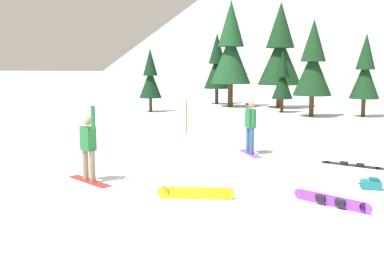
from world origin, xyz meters
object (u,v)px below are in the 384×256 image
at_px(loose_snowboard_far_spare, 196,193).
at_px(pine_tree_short, 280,50).
at_px(snowboarder_foreground, 88,146).
at_px(loose_snowboard_near_left, 352,165).
at_px(pine_tree_young, 365,72).
at_px(pine_tree_broad, 283,79).
at_px(trail_marker_pole, 186,118).
at_px(backpack_teal, 371,184).
at_px(pine_tree_twin, 150,77).
at_px(pine_tree_slender, 313,64).
at_px(snowboarder_midground, 250,126).
at_px(pine_tree_leaning, 217,66).
at_px(loose_snowboard_near_right, 331,201).
at_px(pine_tree_tall, 231,49).

distance_m(loose_snowboard_far_spare, pine_tree_short, 23.87).
xyz_separation_m(snowboarder_foreground, loose_snowboard_near_left, (6.30, 4.20, -0.89)).
distance_m(pine_tree_young, pine_tree_broad, 5.07).
bearing_deg(trail_marker_pole, loose_snowboard_far_spare, -68.65).
xyz_separation_m(backpack_teal, pine_tree_twin, (-12.89, 15.52, 2.15)).
relative_size(snowboarder_foreground, pine_tree_slender, 0.34).
xyz_separation_m(snowboarder_midground, trail_marker_pole, (-3.55, 3.50, -0.24)).
bearing_deg(pine_tree_leaning, backpack_teal, -65.49).
bearing_deg(pine_tree_twin, pine_tree_leaning, 73.48).
height_order(snowboarder_foreground, pine_tree_twin, pine_tree_twin).
xyz_separation_m(loose_snowboard_far_spare, pine_tree_young, (3.97, 19.08, 2.53)).
relative_size(snowboarder_midground, pine_tree_young, 0.37).
bearing_deg(loose_snowboard_far_spare, loose_snowboard_near_right, 7.28).
distance_m(loose_snowboard_near_right, pine_tree_young, 18.92).
distance_m(trail_marker_pole, pine_tree_tall, 14.73).
height_order(snowboarder_midground, loose_snowboard_near_left, snowboarder_midground).
xyz_separation_m(loose_snowboard_far_spare, pine_tree_twin, (-9.20, 17.66, 2.14)).
relative_size(pine_tree_leaning, pine_tree_broad, 1.41).
bearing_deg(pine_tree_broad, pine_tree_tall, 144.85).
distance_m(loose_snowboard_near_left, pine_tree_leaning, 23.26).
bearing_deg(pine_tree_young, snowboarder_midground, -106.07).
distance_m(backpack_teal, pine_tree_slender, 16.49).
relative_size(loose_snowboard_near_right, pine_tree_young, 0.33).
distance_m(pine_tree_short, pine_tree_tall, 3.57).
distance_m(loose_snowboard_near_right, trail_marker_pole, 10.70).
height_order(backpack_teal, pine_tree_slender, pine_tree_slender).
xyz_separation_m(backpack_teal, pine_tree_short, (-5.34, 21.34, 4.01)).
distance_m(trail_marker_pole, pine_tree_young, 12.73).
bearing_deg(pine_tree_broad, loose_snowboard_far_spare, -87.28).
bearing_deg(pine_tree_leaning, pine_tree_tall, -52.70).
distance_m(loose_snowboard_near_left, pine_tree_short, 19.85).
bearing_deg(pine_tree_slender, snowboarder_foreground, -103.03).
xyz_separation_m(pine_tree_broad, pine_tree_tall, (-4.25, 2.99, 2.08)).
distance_m(snowboarder_midground, pine_tree_slender, 12.90).
bearing_deg(pine_tree_slender, pine_tree_twin, -177.30).
height_order(loose_snowboard_near_right, trail_marker_pole, trail_marker_pole).
bearing_deg(trail_marker_pole, pine_tree_slender, 63.59).
distance_m(snowboarder_foreground, snowboarder_midground, 5.84).
height_order(loose_snowboard_far_spare, pine_tree_leaning, pine_tree_leaning).
relative_size(backpack_teal, pine_tree_short, 0.07).
bearing_deg(backpack_teal, pine_tree_short, 104.05).
bearing_deg(loose_snowboard_near_right, pine_tree_young, 86.53).
bearing_deg(pine_tree_broad, snowboarder_midground, -86.07).
height_order(trail_marker_pole, pine_tree_tall, pine_tree_tall).
xyz_separation_m(loose_snowboard_near_right, pine_tree_young, (1.14, 18.72, 2.53)).
bearing_deg(loose_snowboard_far_spare, pine_tree_young, 78.24).
height_order(trail_marker_pole, pine_tree_leaning, pine_tree_leaning).
relative_size(loose_snowboard_far_spare, backpack_teal, 3.10).
bearing_deg(backpack_teal, pine_tree_leaning, 114.51).
bearing_deg(loose_snowboard_near_right, loose_snowboard_near_left, 84.17).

